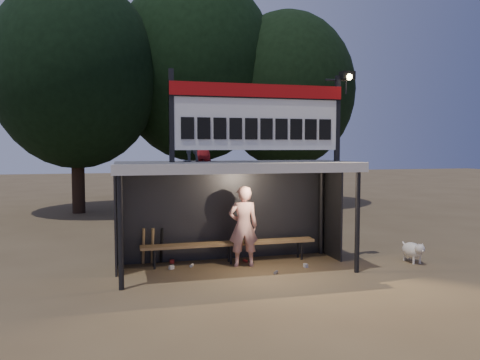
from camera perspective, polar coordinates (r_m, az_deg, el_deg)
ground at (r=10.28m, az=-0.53°, el=-10.79°), size 80.00×80.00×0.00m
player at (r=10.34m, az=0.41°, el=-5.65°), size 0.70×0.50×1.79m
child_a at (r=10.01m, az=-6.29°, el=4.90°), size 0.55×0.50×0.93m
child_b at (r=10.37m, az=-4.45°, el=4.84°), size 0.53×0.52×0.92m
dugout_shelter at (r=10.21m, az=-0.87°, el=-0.38°), size 5.10×2.08×2.32m
scoreboard_assembly at (r=10.11m, az=2.57°, el=7.96°), size 4.10×0.27×1.99m
bench at (r=10.70m, az=-1.25°, el=-7.82°), size 4.00×0.35×0.48m
tree_left at (r=19.92m, az=-19.40°, el=12.11°), size 6.46×6.46×9.27m
tree_mid at (r=21.71m, az=-5.45°, el=13.36°), size 7.22×7.22×10.36m
tree_right at (r=21.62m, az=5.72°, el=10.79°), size 6.08×6.08×8.72m
dog at (r=11.48m, az=20.36°, el=-8.05°), size 0.36×0.81×0.49m
bats at (r=10.72m, az=-10.62°, el=-7.89°), size 0.48×0.33×0.84m
litter at (r=10.44m, az=-1.70°, el=-10.36°), size 2.97×1.54×0.08m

